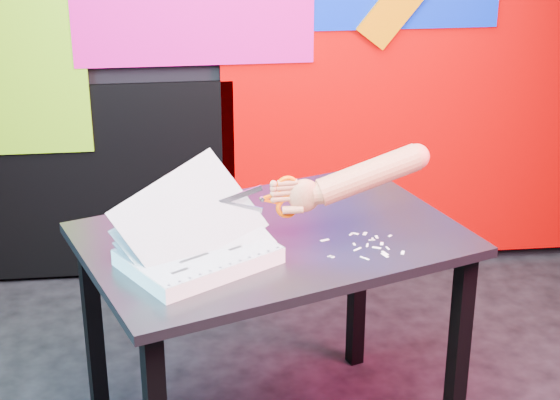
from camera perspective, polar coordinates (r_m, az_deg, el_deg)
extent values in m
cube|color=#BC0000|center=(3.94, 8.14, 7.19)|extent=(1.60, 0.02, 1.60)
cube|color=black|center=(3.99, -12.15, 0.97)|extent=(1.30, 0.02, 0.85)
cube|color=black|center=(3.04, -11.24, -8.29)|extent=(0.06, 0.06, 0.72)
cube|color=black|center=(2.94, 10.80, -9.49)|extent=(0.06, 0.06, 0.72)
cube|color=black|center=(3.36, 4.74, -4.61)|extent=(0.06, 0.06, 0.72)
cube|color=#2E2E2F|center=(2.75, -0.46, -2.44)|extent=(1.26, 1.05, 0.03)
cube|color=silver|center=(2.58, -4.99, -3.45)|extent=(0.48, 0.44, 0.05)
cube|color=white|center=(2.57, -5.01, -2.98)|extent=(0.47, 0.44, 0.00)
cube|color=white|center=(2.57, -5.01, -2.88)|extent=(0.47, 0.42, 0.12)
cube|color=white|center=(2.57, -5.26, -2.27)|extent=(0.46, 0.40, 0.20)
cube|color=white|center=(2.56, -5.53, -1.18)|extent=(0.44, 0.35, 0.29)
cylinder|color=#25252B|center=(2.39, -6.79, -5.17)|extent=(0.01, 0.01, 0.00)
cylinder|color=#25252B|center=(2.40, -6.14, -4.96)|extent=(0.01, 0.01, 0.00)
cylinder|color=#25252B|center=(2.42, -5.51, -4.75)|extent=(0.01, 0.01, 0.00)
cylinder|color=#25252B|center=(2.43, -4.88, -4.53)|extent=(0.01, 0.01, 0.00)
cylinder|color=#25252B|center=(2.45, -4.26, -4.32)|extent=(0.01, 0.01, 0.00)
cylinder|color=#25252B|center=(2.46, -3.65, -4.12)|extent=(0.01, 0.01, 0.00)
cylinder|color=#25252B|center=(2.48, -3.05, -3.91)|extent=(0.01, 0.01, 0.00)
cylinder|color=#25252B|center=(2.50, -2.46, -3.71)|extent=(0.01, 0.01, 0.00)
cylinder|color=#25252B|center=(2.51, -1.87, -3.51)|extent=(0.01, 0.01, 0.00)
cylinder|color=#25252B|center=(2.53, -1.29, -3.31)|extent=(0.01, 0.01, 0.00)
cylinder|color=#25252B|center=(2.55, -0.72, -3.11)|extent=(0.01, 0.01, 0.00)
cylinder|color=#25252B|center=(2.56, -0.16, -2.92)|extent=(0.01, 0.01, 0.00)
cylinder|color=#25252B|center=(2.59, -9.81, -2.98)|extent=(0.01, 0.01, 0.00)
cylinder|color=#25252B|center=(2.60, -9.20, -2.79)|extent=(0.01, 0.01, 0.00)
cylinder|color=#25252B|center=(2.62, -8.60, -2.61)|extent=(0.01, 0.01, 0.00)
cylinder|color=#25252B|center=(2.63, -8.00, -2.43)|extent=(0.01, 0.01, 0.00)
cylinder|color=#25252B|center=(2.65, -7.41, -2.25)|extent=(0.01, 0.01, 0.00)
cylinder|color=#25252B|center=(2.66, -6.83, -2.07)|extent=(0.01, 0.01, 0.00)
cylinder|color=#25252B|center=(2.67, -6.26, -1.89)|extent=(0.01, 0.01, 0.00)
cylinder|color=#25252B|center=(2.69, -5.69, -1.72)|extent=(0.01, 0.01, 0.00)
cylinder|color=#25252B|center=(2.71, -5.12, -1.54)|extent=(0.01, 0.01, 0.00)
cylinder|color=#25252B|center=(2.72, -4.57, -1.37)|extent=(0.01, 0.01, 0.00)
cylinder|color=#25252B|center=(2.74, -4.02, -1.20)|extent=(0.01, 0.01, 0.00)
cylinder|color=#25252B|center=(2.75, -3.47, -1.03)|extent=(0.01, 0.01, 0.00)
cube|color=black|center=(2.56, -7.33, -3.10)|extent=(0.07, 0.05, 0.00)
cube|color=black|center=(2.60, -5.01, -2.60)|extent=(0.05, 0.04, 0.00)
cube|color=black|center=(2.52, -5.27, -3.52)|extent=(0.08, 0.06, 0.00)
cube|color=black|center=(2.56, -2.75, -2.94)|extent=(0.04, 0.03, 0.00)
cube|color=black|center=(2.45, -6.14, -4.31)|extent=(0.05, 0.04, 0.00)
cube|color=black|center=(2.65, -5.06, -2.04)|extent=(0.06, 0.04, 0.00)
cube|color=silver|center=(2.61, -2.41, 0.30)|extent=(0.13, 0.02, 0.05)
cube|color=silver|center=(2.63, -2.40, -0.41)|extent=(0.13, 0.02, 0.05)
cylinder|color=silver|center=(2.63, -1.11, 0.05)|extent=(0.01, 0.01, 0.01)
cube|color=#DC4B00|center=(2.64, -0.63, -0.05)|extent=(0.05, 0.01, 0.02)
cube|color=#DC4B00|center=(2.63, -0.63, 0.24)|extent=(0.05, 0.01, 0.02)
torus|color=#DC4B00|center=(2.63, 0.45, 0.82)|extent=(0.07, 0.02, 0.07)
torus|color=#DC4B00|center=(2.66, 0.44, -0.45)|extent=(0.07, 0.02, 0.07)
ellipsoid|color=#B8784E|center=(2.65, 1.49, 0.27)|extent=(0.10, 0.06, 0.10)
cylinder|color=#B8784E|center=(2.65, 0.44, 0.10)|extent=(0.08, 0.03, 0.02)
cylinder|color=#B8784E|center=(2.64, 0.44, 0.46)|extent=(0.07, 0.03, 0.02)
cylinder|color=#B8784E|center=(2.63, 0.45, 0.78)|extent=(0.06, 0.03, 0.02)
cylinder|color=#B8784E|center=(2.63, 0.45, 1.06)|extent=(0.06, 0.02, 0.02)
cylinder|color=#B8784E|center=(2.65, 0.81, -0.60)|extent=(0.06, 0.03, 0.03)
cylinder|color=#B8784E|center=(2.66, 2.48, 0.43)|extent=(0.06, 0.07, 0.07)
cylinder|color=#B8784E|center=(2.68, 5.43, 1.54)|extent=(0.31, 0.11, 0.17)
sphere|color=#B8784E|center=(2.71, 8.33, 2.63)|extent=(0.08, 0.08, 0.08)
cube|color=white|center=(2.76, 4.63, -2.05)|extent=(0.02, 0.02, 0.00)
cube|color=white|center=(2.62, 3.10, -3.45)|extent=(0.02, 0.01, 0.00)
cube|color=white|center=(2.66, 7.49, -3.20)|extent=(0.02, 0.02, 0.00)
cube|color=white|center=(2.75, 5.91, -2.26)|extent=(0.01, 0.02, 0.00)
cube|color=white|center=(2.73, 5.66, -2.39)|extent=(0.01, 0.02, 0.00)
cube|color=white|center=(2.70, 4.55, -2.70)|extent=(0.01, 0.01, 0.00)
cube|color=white|center=(2.76, 5.20, -2.05)|extent=(0.02, 0.02, 0.00)
cube|color=white|center=(2.65, 6.42, -3.24)|extent=(0.02, 0.03, 0.00)
cube|color=white|center=(2.76, 6.72, -2.18)|extent=(0.01, 0.01, 0.00)
cube|color=white|center=(2.76, 4.36, -2.09)|extent=(0.02, 0.02, 0.00)
cube|color=white|center=(2.62, 3.16, -3.46)|extent=(0.02, 0.02, 0.00)
cube|color=white|center=(2.67, 4.74, -3.00)|extent=(0.03, 0.02, 0.00)
cube|color=white|center=(2.68, 6.58, -2.93)|extent=(0.01, 0.02, 0.00)
cube|color=white|center=(2.71, 6.22, -2.66)|extent=(0.01, 0.02, 0.00)
cube|color=white|center=(2.69, 5.35, -2.76)|extent=(0.01, 0.02, 0.00)
cube|color=white|center=(2.73, 5.62, -2.44)|extent=(0.02, 0.00, 0.00)
cube|color=white|center=(2.62, 5.18, -3.55)|extent=(0.02, 0.03, 0.00)
cube|color=white|center=(2.72, 2.74, -2.46)|extent=(0.03, 0.02, 0.00)
cube|color=white|center=(2.68, 5.91, -2.91)|extent=(0.03, 0.02, 0.00)
cube|color=white|center=(2.64, 6.41, -3.36)|extent=(0.02, 0.03, 0.00)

